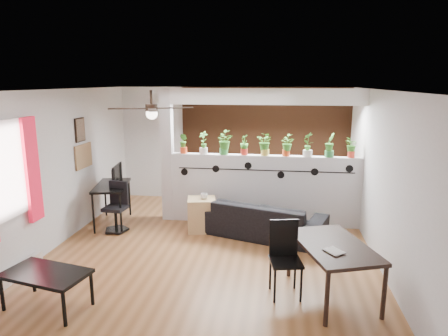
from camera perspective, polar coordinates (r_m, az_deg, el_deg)
room_shell at (r=6.23m, az=-2.08°, el=-0.93°), size 6.30×7.10×2.90m
partition_wall at (r=7.75m, az=5.76°, el=-3.10°), size 3.60×0.18×1.35m
ceiling_header at (r=7.48m, az=6.06°, el=10.12°), size 3.60×0.18×0.30m
pier_column at (r=7.92m, az=-8.09°, el=1.80°), size 0.22×0.20×2.60m
brick_panel at (r=9.06m, az=6.24°, el=3.17°), size 3.90×0.05×2.60m
vine_decal at (r=7.56m, az=5.80°, el=-0.33°), size 3.31×0.01×0.30m
window_assembly at (r=6.12m, az=-28.56°, el=-0.69°), size 0.09×1.30×1.55m
baseboard_heater at (r=6.54m, az=-27.14°, el=-12.90°), size 0.08×1.00×0.18m
corkboard at (r=7.95m, az=-19.42°, el=1.62°), size 0.03×0.60×0.45m
framed_art at (r=7.83m, az=-19.87°, el=5.15°), size 0.03×0.34×0.44m
ceiling_fan at (r=5.99m, az=-10.30°, el=8.16°), size 1.19×1.19×0.43m
potted_plant_0 at (r=7.79m, az=-5.81°, el=3.60°), size 0.25×0.24×0.39m
potted_plant_1 at (r=7.70m, az=-2.96°, el=3.73°), size 0.27×0.25×0.44m
potted_plant_2 at (r=7.63m, az=-0.04°, el=3.75°), size 0.30×0.30×0.46m
potted_plant_3 at (r=7.59m, az=2.92°, el=3.42°), size 0.19×0.22×0.39m
potted_plant_4 at (r=7.56m, az=5.91°, el=3.52°), size 0.28×0.26×0.43m
potted_plant_5 at (r=7.56m, az=8.90°, el=3.32°), size 0.23×0.25×0.40m
potted_plant_6 at (r=7.57m, az=11.90°, el=3.44°), size 0.31×0.31×0.46m
potted_plant_7 at (r=7.61m, az=14.87°, el=3.29°), size 0.28×0.29×0.45m
potted_plant_8 at (r=7.68m, az=17.78°, el=2.90°), size 0.18×0.21×0.38m
sofa at (r=7.23m, az=5.60°, el=-7.32°), size 2.23×1.41×0.61m
cube_shelf at (r=7.44m, az=-3.21°, el=-6.66°), size 0.59×0.54×0.62m
cup at (r=7.33m, az=-2.86°, el=-4.01°), size 0.16×0.16×0.10m
computer_desk at (r=7.96m, az=-15.77°, el=-2.82°), size 0.79×1.18×0.79m
monitor at (r=8.05m, az=-15.41°, el=-1.36°), size 0.35×0.11×0.20m
office_chair at (r=7.66m, az=-15.06°, el=-5.82°), size 0.47×0.47×0.90m
dining_table at (r=5.35m, az=15.34°, el=-11.18°), size 1.17×1.49×0.71m
book at (r=5.03m, az=14.67°, el=-11.62°), size 0.28×0.29×0.02m
folding_chair at (r=5.33m, az=8.65°, el=-11.64°), size 0.46×0.46×0.98m
coffee_table at (r=5.45m, az=-24.10°, el=-13.88°), size 1.11×0.76×0.47m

